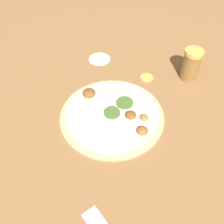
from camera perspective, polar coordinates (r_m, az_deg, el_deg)
ground_plane at (r=0.72m, az=0.00°, el=-0.97°), size 3.00×3.00×0.00m
pizza at (r=0.72m, az=0.05°, el=-0.53°), size 0.29×0.29×0.03m
spice_jar at (r=0.84m, az=16.81°, el=9.91°), size 0.06×0.06×0.10m
loose_cap at (r=0.84m, az=7.55°, el=7.53°), size 0.04×0.04×0.01m
flour_patch at (r=0.91m, az=-2.73°, el=11.46°), size 0.07×0.07×0.00m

